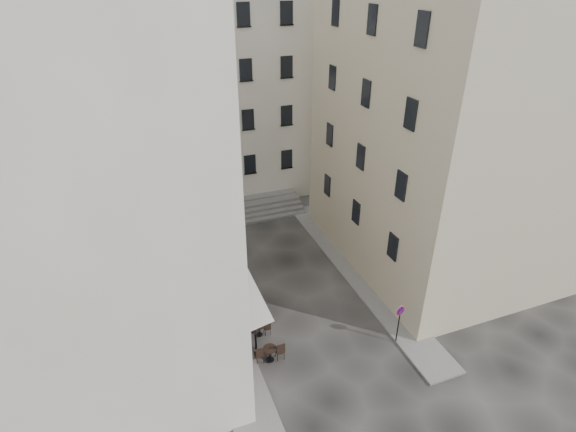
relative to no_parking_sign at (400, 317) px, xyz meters
name	(u,v)px	position (x,y,z in m)	size (l,w,h in m)	color
ground	(308,320)	(-3.53, 3.09, -1.66)	(90.00, 90.00, 0.00)	black
sidewalk_left	(210,294)	(-8.03, 7.09, -1.60)	(2.00, 22.00, 0.12)	slate
sidewalk_right	(356,271)	(0.97, 6.09, -1.60)	(2.00, 18.00, 0.12)	slate
building_left	(50,145)	(-14.03, 6.09, 8.64)	(12.20, 16.20, 20.60)	beige
building_right	(456,114)	(6.97, 6.59, 7.64)	(12.20, 14.20, 18.60)	#C2B690
building_back	(204,75)	(-4.53, 22.09, 7.64)	(18.20, 10.20, 18.60)	beige
cafe_storefront	(223,300)	(-7.84, 4.09, 0.21)	(1.74, 7.30, 3.50)	#41090B
stone_steps	(244,210)	(-3.53, 15.66, -1.26)	(9.00, 3.15, 0.80)	#575553
bollard_near	(256,341)	(-6.78, 2.09, -1.14)	(0.12, 0.12, 0.98)	black
bollard_mid	(237,298)	(-6.78, 5.59, -1.14)	(0.12, 0.12, 0.98)	black
bollard_far	(223,264)	(-6.78, 9.09, -1.14)	(0.12, 0.12, 0.98)	black
no_parking_sign	(400,317)	(0.00, 0.00, 0.00)	(0.53, 0.15, 2.35)	black
bistro_table_a	(270,352)	(-6.38, 1.16, -1.15)	(1.42, 0.67, 1.00)	black
bistro_table_b	(259,329)	(-6.33, 2.95, -1.25)	(1.14, 0.54, 0.80)	black
bistro_table_c	(241,311)	(-6.84, 4.57, -1.21)	(1.26, 0.59, 0.89)	black
bistro_table_d	(233,288)	(-6.77, 6.66, -1.24)	(1.18, 0.55, 0.83)	black
bistro_table_e	(221,275)	(-7.13, 8.04, -1.16)	(1.41, 0.66, 0.99)	black
pedestrian	(241,286)	(-6.39, 6.16, -0.79)	(0.64, 0.42, 1.74)	black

